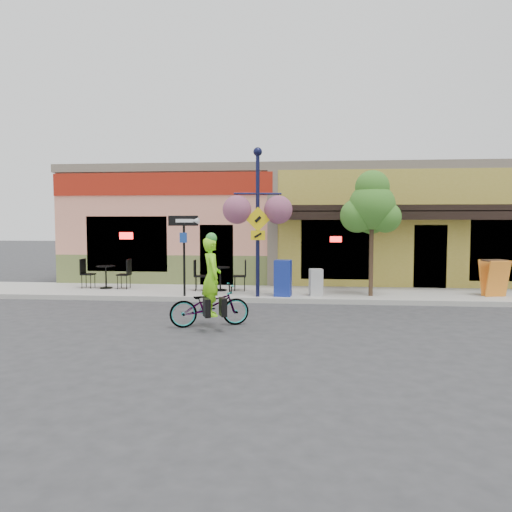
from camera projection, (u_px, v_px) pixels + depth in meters
The scene contains 14 objects.
ground at pixel (300, 307), 14.16m from camera, with size 90.00×90.00×0.00m, color #2D2D30.
sidewalk at pixel (300, 294), 16.14m from camera, with size 24.00×3.00×0.15m, color #9E9B93.
curb at pixel (300, 301), 14.70m from camera, with size 24.00×0.12×0.15m, color #A8A59E.
building at pixel (302, 225), 21.45m from camera, with size 18.20×8.20×4.50m, color #EA9074, non-canonical shape.
bicycle at pixel (210, 305), 11.49m from camera, with size 0.64×1.85×0.97m, color maroon.
cyclist_rider at pixel (212, 287), 11.46m from camera, with size 0.66×0.43×1.81m, color #87F519.
lamp_post at pixel (258, 222), 14.91m from camera, with size 1.43×0.57×4.47m, color #101333, non-canonical shape.
one_way_sign at pixel (184, 256), 15.11m from camera, with size 0.94×0.20×2.44m, color black, non-canonical shape.
cafe_set_left at pixel (106, 274), 16.86m from camera, with size 1.68×0.84×1.01m, color black, non-canonical shape.
cafe_set_right at pixel (220, 275), 16.32m from camera, with size 1.70×0.85×1.02m, color black, non-canonical shape.
newspaper_box_blue at pixel (283, 278), 15.12m from camera, with size 0.49×0.44×1.10m, color navy, non-canonical shape.
newspaper_box_grey at pixel (316, 282), 15.21m from camera, with size 0.38×0.35×0.82m, color #ABABAB, non-canonical shape.
street_tree at pixel (372, 233), 15.09m from camera, with size 1.50×1.50×3.85m, color #3D7A26, non-canonical shape.
sandwich_board at pixel (498, 279), 14.91m from camera, with size 0.67×0.49×1.12m, color orange, non-canonical shape.
Camera 1 is at (0.17, -14.08, 2.42)m, focal length 35.00 mm.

